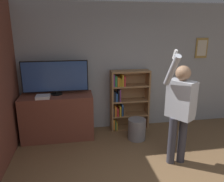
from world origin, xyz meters
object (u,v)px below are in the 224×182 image
Objects in this scene: bookshelf at (126,100)px; person at (180,106)px; waste_bin at (137,129)px; television at (55,77)px; game_console at (43,97)px.

bookshelf is 0.70× the size of person.
person is 1.26m from waste_bin.
person is (0.53, -1.42, 0.32)m from bookshelf.
television is 0.96× the size of bookshelf.
person is at bearing -64.53° from waste_bin.
waste_bin is at bearing -14.29° from television.
television is at bearing 165.71° from waste_bin.
game_console is at bearing -148.97° from person.
television is 2.39m from person.
person reaches higher than waste_bin.
waste_bin is (-0.43, 0.90, -0.78)m from person.
person is (2.23, -1.09, 0.06)m from game_console.
waste_bin is at bearing -78.60° from bookshelf.
television is at bearing 41.41° from game_console.
television is 4.98× the size of game_console.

